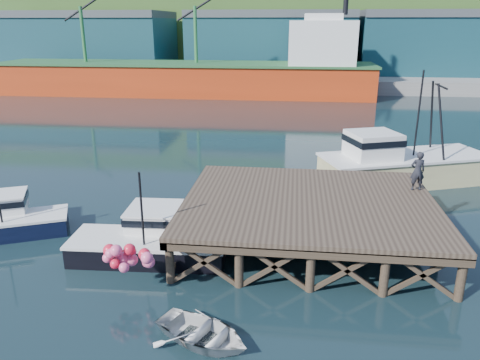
# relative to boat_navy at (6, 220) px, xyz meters

# --- Properties ---
(ground) EXTENTS (300.00, 300.00, 0.00)m
(ground) POSITION_rel_boat_navy_xyz_m (9.68, 1.08, -0.75)
(ground) COLOR black
(ground) RESTS_ON ground
(wharf) EXTENTS (12.00, 10.00, 2.62)m
(wharf) POSITION_rel_boat_navy_xyz_m (15.18, 0.90, 1.19)
(wharf) COLOR brown
(wharf) RESTS_ON ground
(far_quay) EXTENTS (160.00, 40.00, 2.00)m
(far_quay) POSITION_rel_boat_navy_xyz_m (9.68, 71.08, 0.25)
(far_quay) COLOR gray
(far_quay) RESTS_ON ground
(warehouse_left) EXTENTS (32.00, 16.00, 9.00)m
(warehouse_left) POSITION_rel_boat_navy_xyz_m (-25.32, 66.08, 5.75)
(warehouse_left) COLOR #17434E
(warehouse_left) RESTS_ON far_quay
(warehouse_mid) EXTENTS (28.00, 16.00, 9.00)m
(warehouse_mid) POSITION_rel_boat_navy_xyz_m (9.68, 66.08, 5.75)
(warehouse_mid) COLOR #17434E
(warehouse_mid) RESTS_ON far_quay
(warehouse_right) EXTENTS (30.00, 16.00, 9.00)m
(warehouse_right) POSITION_rel_boat_navy_xyz_m (39.68, 66.08, 5.75)
(warehouse_right) COLOR #17434E
(warehouse_right) RESTS_ON far_quay
(cargo_ship) EXTENTS (55.50, 10.00, 13.75)m
(cargo_ship) POSITION_rel_boat_navy_xyz_m (1.21, 49.08, 2.57)
(cargo_ship) COLOR red
(cargo_ship) RESTS_ON ground
(hillside) EXTENTS (220.00, 50.00, 22.00)m
(hillside) POSITION_rel_boat_navy_xyz_m (9.68, 101.08, 10.25)
(hillside) COLOR #2D511E
(hillside) RESTS_ON ground
(boat_navy) EXTENTS (6.30, 4.48, 3.71)m
(boat_navy) POSITION_rel_boat_navy_xyz_m (0.00, 0.00, 0.00)
(boat_navy) COLOR black
(boat_navy) RESTS_ON ground
(boat_black) EXTENTS (7.14, 6.01, 4.35)m
(boat_black) POSITION_rel_boat_navy_xyz_m (7.97, -1.43, 0.05)
(boat_black) COLOR black
(boat_black) RESTS_ON ground
(trawler) EXTENTS (11.78, 7.51, 7.43)m
(trawler) POSITION_rel_boat_navy_xyz_m (21.47, 10.72, 0.78)
(trawler) COLOR beige
(trawler) RESTS_ON ground
(dinghy) EXTENTS (4.15, 3.69, 0.71)m
(dinghy) POSITION_rel_boat_navy_xyz_m (11.54, -7.25, -0.39)
(dinghy) COLOR silver
(dinghy) RESTS_ON ground
(dockworker) EXTENTS (0.79, 0.58, 2.02)m
(dockworker) POSITION_rel_boat_navy_xyz_m (20.58, 3.12, 2.39)
(dockworker) COLOR black
(dockworker) RESTS_ON wharf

